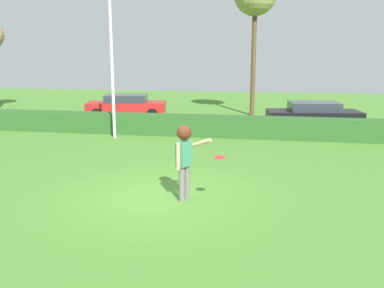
{
  "coord_description": "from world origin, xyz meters",
  "views": [
    {
      "loc": [
        2.52,
        -9.58,
        3.38
      ],
      "look_at": [
        0.58,
        0.85,
        1.15
      ],
      "focal_mm": 39.91,
      "sensor_mm": 36.0,
      "label": 1
    }
  ],
  "objects_px": {
    "frisbee": "(220,157)",
    "lamppost": "(112,58)",
    "parked_car_red": "(126,105)",
    "parked_car_black": "(314,114)",
    "person": "(184,153)"
  },
  "relations": [
    {
      "from": "frisbee",
      "to": "lamppost",
      "type": "relative_size",
      "value": 0.04
    },
    {
      "from": "parked_car_red",
      "to": "parked_car_black",
      "type": "relative_size",
      "value": 1.01
    },
    {
      "from": "parked_car_black",
      "to": "parked_car_red",
      "type": "bearing_deg",
      "value": 168.74
    },
    {
      "from": "parked_car_red",
      "to": "parked_car_black",
      "type": "bearing_deg",
      "value": -11.26
    },
    {
      "from": "parked_car_red",
      "to": "parked_car_black",
      "type": "distance_m",
      "value": 9.89
    },
    {
      "from": "person",
      "to": "parked_car_black",
      "type": "height_order",
      "value": "person"
    },
    {
      "from": "parked_car_red",
      "to": "frisbee",
      "type": "bearing_deg",
      "value": -62.73
    },
    {
      "from": "person",
      "to": "parked_car_red",
      "type": "height_order",
      "value": "person"
    },
    {
      "from": "frisbee",
      "to": "person",
      "type": "bearing_deg",
      "value": 163.85
    },
    {
      "from": "lamppost",
      "to": "parked_car_red",
      "type": "xyz_separation_m",
      "value": [
        -1.44,
        5.68,
        -2.55
      ]
    },
    {
      "from": "lamppost",
      "to": "person",
      "type": "bearing_deg",
      "value": -58.02
    },
    {
      "from": "lamppost",
      "to": "parked_car_black",
      "type": "height_order",
      "value": "lamppost"
    },
    {
      "from": "person",
      "to": "parked_car_red",
      "type": "distance_m",
      "value": 13.99
    },
    {
      "from": "person",
      "to": "lamppost",
      "type": "height_order",
      "value": "lamppost"
    },
    {
      "from": "frisbee",
      "to": "lamppost",
      "type": "distance_m",
      "value": 9.21
    }
  ]
}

